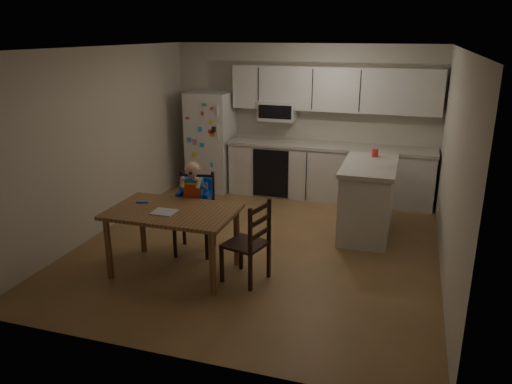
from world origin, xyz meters
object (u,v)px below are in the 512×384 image
(dining_table, at_px, (173,218))
(chair_side, at_px, (252,237))
(refrigerator, at_px, (211,141))
(chair_booster, at_px, (195,197))
(kitchen_island, at_px, (367,199))
(red_cup, at_px, (375,153))

(dining_table, xyz_separation_m, chair_side, (0.94, 0.03, -0.12))
(refrigerator, relative_size, chair_booster, 1.43)
(chair_booster, bearing_deg, refrigerator, 98.84)
(dining_table, height_order, chair_booster, chair_booster)
(kitchen_island, bearing_deg, dining_table, -137.18)
(kitchen_island, xyz_separation_m, dining_table, (-2.01, -1.86, 0.16))
(dining_table, xyz_separation_m, chair_booster, (-0.01, 0.62, 0.06))
(refrigerator, bearing_deg, chair_side, -60.60)
(refrigerator, bearing_deg, red_cup, -17.36)
(refrigerator, bearing_deg, dining_table, -75.32)
(red_cup, relative_size, chair_booster, 0.09)
(kitchen_island, bearing_deg, red_cup, 85.82)
(kitchen_island, height_order, chair_side, kitchen_island)
(dining_table, relative_size, chair_booster, 1.20)
(kitchen_island, relative_size, dining_table, 0.95)
(chair_booster, bearing_deg, red_cup, 29.98)
(refrigerator, distance_m, chair_side, 3.62)
(red_cup, height_order, dining_table, red_cup)
(refrigerator, distance_m, chair_booster, 2.69)
(red_cup, bearing_deg, kitchen_island, -94.18)
(refrigerator, height_order, chair_booster, refrigerator)
(red_cup, distance_m, dining_table, 3.08)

